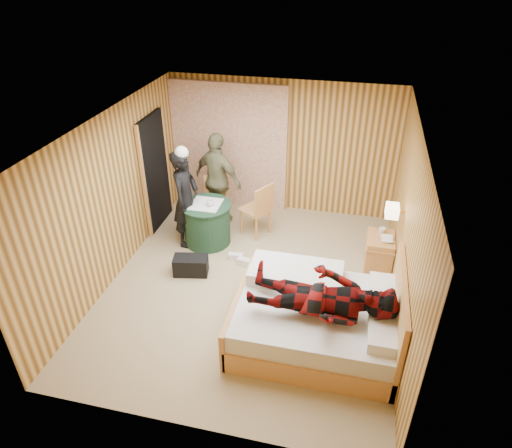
% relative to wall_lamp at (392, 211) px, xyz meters
% --- Properties ---
extents(floor, '(4.20, 5.00, 0.01)m').
position_rel_wall_lamp_xyz_m(floor, '(-1.92, -0.45, -1.30)').
color(floor, tan).
rests_on(floor, ground).
extents(ceiling, '(4.20, 5.00, 0.01)m').
position_rel_wall_lamp_xyz_m(ceiling, '(-1.92, -0.45, 1.20)').
color(ceiling, white).
rests_on(ceiling, wall_back).
extents(wall_back, '(4.20, 0.02, 2.50)m').
position_rel_wall_lamp_xyz_m(wall_back, '(-1.92, 2.05, -0.05)').
color(wall_back, '#D8A652').
rests_on(wall_back, floor).
extents(wall_left, '(0.02, 5.00, 2.50)m').
position_rel_wall_lamp_xyz_m(wall_left, '(-4.02, -0.45, -0.05)').
color(wall_left, '#D8A652').
rests_on(wall_left, floor).
extents(wall_right, '(0.02, 5.00, 2.50)m').
position_rel_wall_lamp_xyz_m(wall_right, '(0.18, -0.45, -0.05)').
color(wall_right, '#D8A652').
rests_on(wall_right, floor).
extents(curtain, '(2.20, 0.08, 2.40)m').
position_rel_wall_lamp_xyz_m(curtain, '(-2.92, 1.98, -0.10)').
color(curtain, beige).
rests_on(curtain, floor).
extents(doorway, '(0.06, 0.90, 2.05)m').
position_rel_wall_lamp_xyz_m(doorway, '(-3.98, 0.95, -0.28)').
color(doorway, black).
rests_on(doorway, floor).
extents(wall_lamp, '(0.26, 0.24, 0.16)m').
position_rel_wall_lamp_xyz_m(wall_lamp, '(0.00, 0.00, 0.00)').
color(wall_lamp, gold).
rests_on(wall_lamp, wall_right).
extents(bed, '(2.10, 1.65, 1.14)m').
position_rel_wall_lamp_xyz_m(bed, '(-0.80, -1.31, -0.97)').
color(bed, tan).
rests_on(bed, floor).
extents(nightstand, '(0.44, 0.59, 0.57)m').
position_rel_wall_lamp_xyz_m(nightstand, '(-0.04, 0.44, -1.00)').
color(nightstand, tan).
rests_on(nightstand, floor).
extents(round_table, '(0.85, 0.85, 0.75)m').
position_rel_wall_lamp_xyz_m(round_table, '(-2.93, 0.53, -0.92)').
color(round_table, '#1E422B').
rests_on(round_table, floor).
extents(chair_far, '(0.54, 0.54, 0.93)m').
position_rel_wall_lamp_xyz_m(chair_far, '(-2.96, 1.20, -0.76)').
color(chair_far, tan).
rests_on(chair_far, floor).
extents(chair_near, '(0.61, 0.61, 0.99)m').
position_rel_wall_lamp_xyz_m(chair_near, '(-2.11, 0.96, -0.73)').
color(chair_near, tan).
rests_on(chair_near, floor).
extents(duffel_bag, '(0.58, 0.38, 0.30)m').
position_rel_wall_lamp_xyz_m(duffel_bag, '(-2.90, -0.39, -1.15)').
color(duffel_bag, black).
rests_on(duffel_bag, floor).
extents(sneaker_left, '(0.25, 0.12, 0.11)m').
position_rel_wall_lamp_xyz_m(sneaker_left, '(-2.31, 0.13, -1.25)').
color(sneaker_left, silver).
rests_on(sneaker_left, floor).
extents(sneaker_right, '(0.28, 0.16, 0.12)m').
position_rel_wall_lamp_xyz_m(sneaker_right, '(-2.12, 0.01, -1.24)').
color(sneaker_right, silver).
rests_on(sneaker_right, floor).
extents(woman_standing, '(0.45, 0.64, 1.70)m').
position_rel_wall_lamp_xyz_m(woman_standing, '(-3.25, 0.46, -0.45)').
color(woman_standing, black).
rests_on(woman_standing, floor).
extents(man_at_table, '(1.09, 0.78, 1.72)m').
position_rel_wall_lamp_xyz_m(man_at_table, '(-2.93, 1.24, -0.44)').
color(man_at_table, '#6A6946').
rests_on(man_at_table, floor).
extents(man_on_bed, '(0.86, 0.67, 1.77)m').
position_rel_wall_lamp_xyz_m(man_on_bed, '(-0.77, -1.54, -0.30)').
color(man_on_bed, '#640A09').
rests_on(man_on_bed, bed).
extents(book_lower, '(0.20, 0.25, 0.02)m').
position_rel_wall_lamp_xyz_m(book_lower, '(-0.04, 0.39, -0.72)').
color(book_lower, silver).
rests_on(book_lower, nightstand).
extents(book_upper, '(0.17, 0.23, 0.02)m').
position_rel_wall_lamp_xyz_m(book_upper, '(-0.04, 0.39, -0.70)').
color(book_upper, silver).
rests_on(book_upper, nightstand).
extents(cup_nightstand, '(0.13, 0.13, 0.09)m').
position_rel_wall_lamp_xyz_m(cup_nightstand, '(-0.04, 0.57, -0.68)').
color(cup_nightstand, silver).
rests_on(cup_nightstand, nightstand).
extents(cup_table, '(0.13, 0.13, 0.10)m').
position_rel_wall_lamp_xyz_m(cup_table, '(-2.83, 0.48, -0.50)').
color(cup_table, silver).
rests_on(cup_table, round_table).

